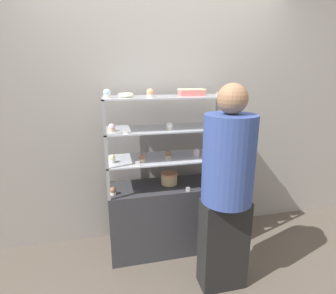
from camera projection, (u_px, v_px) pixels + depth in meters
name	position (u px, v px, depth m)	size (l,w,h in m)	color
ground_plane	(168.00, 246.00, 2.65)	(20.00, 20.00, 0.00)	brown
back_wall	(160.00, 113.00, 2.63)	(8.00, 0.05, 2.60)	gray
display_base	(168.00, 217.00, 2.56)	(1.11, 0.41, 0.67)	#333338
display_riser_lower	(168.00, 159.00, 2.40)	(1.11, 0.41, 0.28)	#99999E
display_riser_middle	(168.00, 130.00, 2.33)	(1.11, 0.41, 0.28)	#99999E
display_riser_upper	(168.00, 99.00, 2.26)	(1.11, 0.41, 0.28)	#99999E
layer_cake_centerpiece	(169.00, 178.00, 2.48)	(0.16, 0.16, 0.11)	#DBBC84
sheet_cake_frosted	(192.00, 92.00, 2.33)	(0.23, 0.13, 0.06)	#C66660
cupcake_0	(113.00, 191.00, 2.26)	(0.06, 0.06, 0.07)	white
cupcake_1	(218.00, 179.00, 2.52)	(0.06, 0.06, 0.07)	beige
price_tag_0	(188.00, 189.00, 2.32)	(0.04, 0.00, 0.04)	white
cupcake_2	(112.00, 159.00, 2.24)	(0.06, 0.06, 0.07)	white
cupcake_3	(142.00, 158.00, 2.25)	(0.06, 0.06, 0.07)	#CCB28C
cupcake_4	(168.00, 155.00, 2.35)	(0.06, 0.06, 0.07)	#CCB28C
cupcake_5	(196.00, 153.00, 2.42)	(0.06, 0.06, 0.07)	white
cupcake_6	(220.00, 152.00, 2.44)	(0.06, 0.06, 0.07)	beige
price_tag_1	(138.00, 164.00, 2.15)	(0.04, 0.00, 0.04)	white
cupcake_7	(112.00, 128.00, 2.17)	(0.05, 0.05, 0.06)	#CCB28C
cupcake_8	(169.00, 126.00, 2.23)	(0.05, 0.05, 0.06)	beige
cupcake_9	(224.00, 124.00, 2.34)	(0.05, 0.05, 0.06)	#CCB28C
price_tag_2	(126.00, 131.00, 2.06)	(0.04, 0.00, 0.04)	white
cupcake_10	(107.00, 94.00, 2.10)	(0.06, 0.06, 0.07)	beige
cupcake_11	(150.00, 93.00, 2.15)	(0.06, 0.06, 0.07)	beige
cupcake_12	(224.00, 92.00, 2.32)	(0.06, 0.06, 0.07)	beige
price_tag_3	(219.00, 94.00, 2.16)	(0.04, 0.00, 0.04)	white
donut_glazed	(126.00, 95.00, 2.14)	(0.13, 0.13, 0.03)	#EFE5CC
customer_figure	(227.00, 187.00, 1.95)	(0.38, 0.38, 1.62)	black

